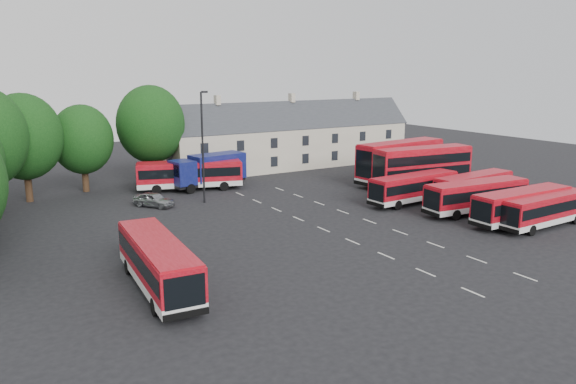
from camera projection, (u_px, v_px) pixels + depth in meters
name	position (u px, v px, depth m)	size (l,w,h in m)	color
ground	(337.00, 235.00, 45.95)	(140.00, 140.00, 0.00)	black
lane_markings	(347.00, 225.00, 48.89)	(5.15, 33.80, 0.01)	beige
treeline	(24.00, 145.00, 50.21)	(29.92, 32.59, 12.01)	black
terrace_houses	(292.00, 139.00, 77.26)	(35.70, 7.13, 10.06)	beige
bus_row_a	(545.00, 208.00, 48.00)	(10.10, 2.67, 2.83)	silver
bus_row_b	(522.00, 204.00, 49.08)	(10.57, 2.49, 2.99)	silver
bus_row_c	(477.00, 194.00, 52.57)	(10.97, 3.36, 3.05)	silver
bus_row_d	(474.00, 185.00, 57.17)	(10.23, 3.18, 2.85)	silver
bus_row_e	(414.00, 186.00, 56.50)	(10.54, 3.03, 2.95)	silver
bus_dd_south	(422.00, 166.00, 62.76)	(11.91, 3.97, 4.79)	silver
bus_dd_north	(400.00, 160.00, 66.13)	(12.43, 4.16, 5.00)	silver
bus_west	(158.00, 260.00, 34.28)	(3.38, 11.39, 3.18)	silver
bus_north	(190.00, 173.00, 62.52)	(11.73, 5.99, 3.25)	silver
box_truck	(209.00, 169.00, 63.66)	(9.08, 4.09, 3.83)	black
silver_car	(154.00, 200.00, 55.27)	(1.71, 4.24, 1.44)	#9A9DA1
lamppost	(203.00, 144.00, 55.82)	(0.77, 0.50, 11.22)	black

